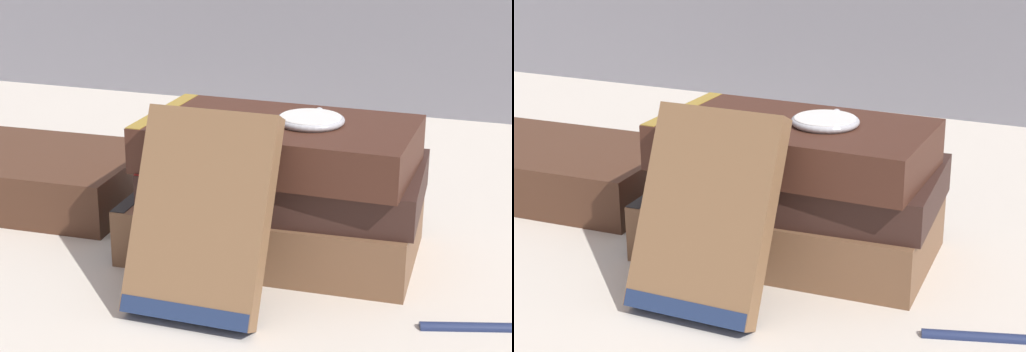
% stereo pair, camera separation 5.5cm
% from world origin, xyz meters
% --- Properties ---
extents(ground_plane, '(3.00, 3.00, 0.00)m').
position_xyz_m(ground_plane, '(0.00, 0.00, 0.00)').
color(ground_plane, beige).
extents(book_flat_bottom, '(0.23, 0.14, 0.05)m').
position_xyz_m(book_flat_bottom, '(0.02, 0.01, 0.02)').
color(book_flat_bottom, brown).
rests_on(book_flat_bottom, ground_plane).
extents(book_flat_middle, '(0.22, 0.14, 0.03)m').
position_xyz_m(book_flat_middle, '(0.03, 0.02, 0.06)').
color(book_flat_middle, '#331E19').
rests_on(book_flat_middle, book_flat_bottom).
extents(book_flat_top, '(0.21, 0.12, 0.04)m').
position_xyz_m(book_flat_top, '(0.03, 0.01, 0.09)').
color(book_flat_top, '#422319').
rests_on(book_flat_top, book_flat_middle).
extents(book_side_left, '(0.25, 0.15, 0.05)m').
position_xyz_m(book_side_left, '(-0.25, 0.05, 0.02)').
color(book_side_left, '#4C2D1E').
rests_on(book_side_left, ground_plane).
extents(book_leaning_front, '(0.10, 0.08, 0.14)m').
position_xyz_m(book_leaning_front, '(0.01, -0.09, 0.06)').
color(book_leaning_front, brown).
rests_on(book_leaning_front, ground_plane).
extents(pocket_watch, '(0.05, 0.06, 0.01)m').
position_xyz_m(pocket_watch, '(0.06, 0.01, 0.12)').
color(pocket_watch, white).
rests_on(pocket_watch, book_flat_top).
extents(reading_glasses, '(0.12, 0.08, 0.00)m').
position_xyz_m(reading_glasses, '(-0.02, 0.13, 0.00)').
color(reading_glasses, black).
rests_on(reading_glasses, ground_plane).
extents(fountain_pen, '(0.13, 0.05, 0.01)m').
position_xyz_m(fountain_pen, '(0.22, -0.06, 0.00)').
color(fountain_pen, '#1E284C').
rests_on(fountain_pen, ground_plane).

